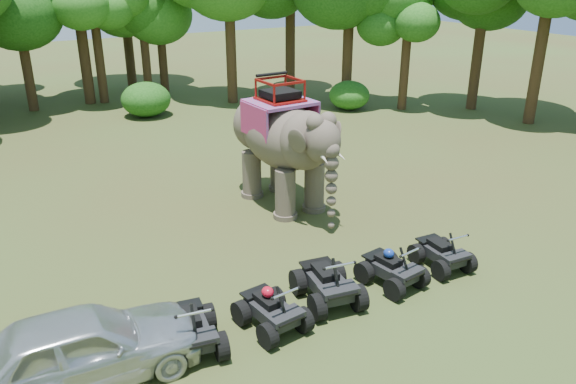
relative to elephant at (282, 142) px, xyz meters
name	(u,v)px	position (x,y,z in m)	size (l,w,h in m)	color
ground	(310,270)	(-1.67, -4.47, -2.21)	(110.00, 110.00, 0.00)	#47381E
elephant	(282,142)	(0.00, 0.00, 0.00)	(2.32, 5.26, 4.42)	#4E4439
parked_car	(82,347)	(-7.88, -5.85, -1.42)	(1.87, 4.65, 1.59)	silver
atv_0	(190,323)	(-5.68, -5.99, -1.56)	(1.28, 1.76, 1.30)	black
atv_1	(271,305)	(-3.82, -6.20, -1.60)	(1.21, 1.66, 1.23)	black
atv_2	(328,277)	(-2.11, -5.95, -1.52)	(1.35, 1.85, 1.37)	black
atv_3	(392,264)	(-0.22, -6.13, -1.61)	(1.19, 1.63, 1.21)	black
atv_4	(443,248)	(1.55, -6.13, -1.62)	(1.15, 1.58, 1.17)	black
tree_0	(97,37)	(-1.67, 18.74, 1.61)	(5.35, 5.35, 7.64)	#195114
tree_1	(160,29)	(2.49, 19.81, 1.73)	(5.52, 5.52, 7.89)	#195114
tree_2	(230,17)	(5.04, 14.85, 2.73)	(6.91, 6.91, 9.87)	#195114
tree_3	(290,13)	(9.22, 15.13, 2.76)	(6.96, 6.96, 9.94)	#195114
tree_4	(349,19)	(10.75, 11.16, 2.66)	(6.83, 6.83, 9.75)	#195114
tree_5	(406,50)	(12.75, 8.42, 1.14)	(4.69, 4.69, 6.70)	#195114
tree_6	(481,27)	(16.27, 6.47, 2.32)	(6.34, 6.34, 9.06)	#195114
tree_7	(543,33)	(16.46, 2.69, 2.38)	(6.42, 6.42, 9.18)	#195114
tree_33	(22,38)	(-5.64, 18.75, 1.82)	(5.64, 5.64, 8.05)	#195114
tree_37	(144,37)	(1.20, 19.12, 1.39)	(5.05, 5.05, 7.21)	#195114
tree_38	(78,11)	(-2.45, 18.95, 3.07)	(7.40, 7.40, 10.57)	#195114
tree_43	(125,9)	(0.99, 22.07, 2.86)	(7.10, 7.10, 10.14)	#195114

